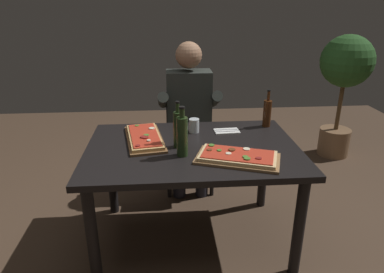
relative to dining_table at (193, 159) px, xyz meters
name	(u,v)px	position (x,y,z in m)	size (l,w,h in m)	color
ground_plane	(193,238)	(0.00, 0.00, -0.64)	(6.40, 6.40, 0.00)	#4C3828
dining_table	(193,159)	(0.00, 0.00, 0.00)	(1.40, 0.96, 0.74)	black
pizza_rectangular_front	(238,157)	(0.26, -0.23, 0.12)	(0.56, 0.41, 0.05)	olive
pizza_rectangular_left	(145,138)	(-0.32, 0.13, 0.12)	(0.32, 0.55, 0.05)	brown
wine_bottle_dark	(178,129)	(-0.10, 0.00, 0.22)	(0.06, 0.06, 0.31)	#233819
oil_bottle_amber	(182,135)	(-0.07, -0.14, 0.23)	(0.07, 0.07, 0.32)	#233819
vinegar_bottle_green	(267,113)	(0.59, 0.34, 0.20)	(0.06, 0.06, 0.29)	#47230F
tumbler_near_camera	(194,126)	(0.03, 0.26, 0.14)	(0.07, 0.07, 0.10)	silver
napkin_cutlery_set	(227,131)	(0.27, 0.25, 0.10)	(0.19, 0.12, 0.01)	white
diner_chair	(188,135)	(0.03, 0.86, -0.16)	(0.44, 0.44, 0.87)	black
seated_diner	(189,112)	(0.03, 0.74, 0.10)	(0.53, 0.41, 1.33)	#23232D
potted_plant_corner	(344,77)	(1.71, 1.36, 0.25)	(0.54, 0.54, 1.32)	#846042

